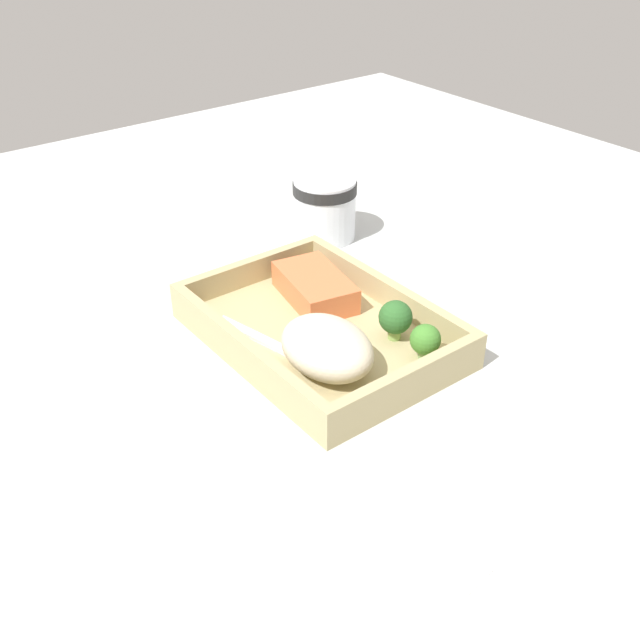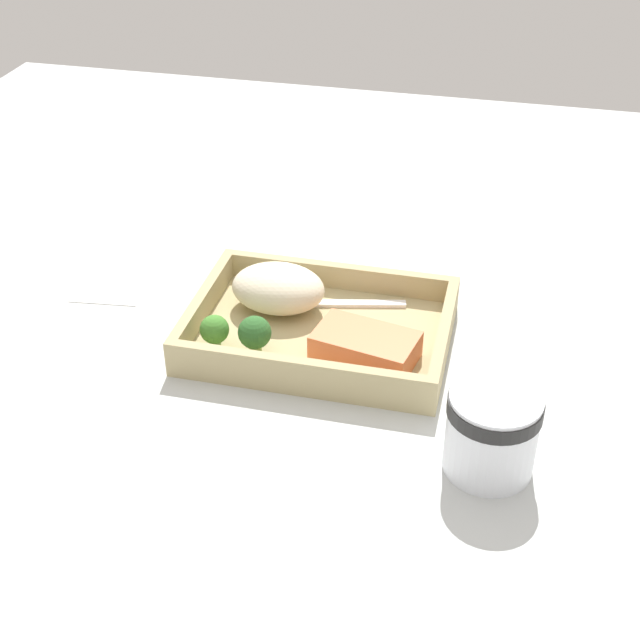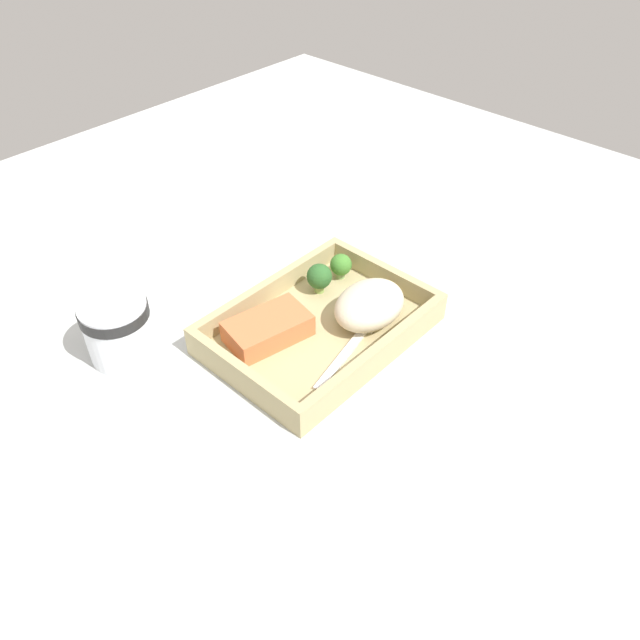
# 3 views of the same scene
# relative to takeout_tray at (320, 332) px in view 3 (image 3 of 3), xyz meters

# --- Properties ---
(ground_plane) EXTENTS (1.60, 1.60, 0.02)m
(ground_plane) POSITION_rel_takeout_tray_xyz_m (0.00, 0.00, -0.02)
(ground_plane) COLOR #B8BDBC
(takeout_tray) EXTENTS (0.28, 0.20, 0.01)m
(takeout_tray) POSITION_rel_takeout_tray_xyz_m (0.00, 0.00, 0.00)
(takeout_tray) COLOR tan
(takeout_tray) RESTS_ON ground_plane
(tray_rim) EXTENTS (0.28, 0.20, 0.03)m
(tray_rim) POSITION_rel_takeout_tray_xyz_m (0.00, 0.00, 0.02)
(tray_rim) COLOR tan
(tray_rim) RESTS_ON takeout_tray
(salmon_fillet) EXTENTS (0.12, 0.08, 0.03)m
(salmon_fillet) POSITION_rel_takeout_tray_xyz_m (-0.06, 0.04, 0.02)
(salmon_fillet) COLOR #E26F41
(salmon_fillet) RESTS_ON takeout_tray
(mashed_potatoes) EXTENTS (0.11, 0.08, 0.05)m
(mashed_potatoes) POSITION_rel_takeout_tray_xyz_m (0.06, -0.04, 0.03)
(mashed_potatoes) COLOR beige
(mashed_potatoes) RESTS_ON takeout_tray
(broccoli_floret_1) EXTENTS (0.04, 0.04, 0.04)m
(broccoli_floret_1) POSITION_rel_takeout_tray_xyz_m (0.06, 0.05, 0.03)
(broccoli_floret_1) COLOR #81A552
(broccoli_floret_1) RESTS_ON takeout_tray
(broccoli_floret_2) EXTENTS (0.03, 0.03, 0.04)m
(broccoli_floret_2) POSITION_rel_takeout_tray_xyz_m (0.10, 0.05, 0.03)
(broccoli_floret_2) COLOR #7DA263
(broccoli_floret_2) RESTS_ON takeout_tray
(fork) EXTENTS (0.16, 0.05, 0.00)m
(fork) POSITION_rel_takeout_tray_xyz_m (0.00, -0.05, 0.01)
(fork) COLOR white
(fork) RESTS_ON takeout_tray
(paper_cup) EXTENTS (0.09, 0.09, 0.08)m
(paper_cup) POSITION_rel_takeout_tray_xyz_m (-0.20, 0.16, 0.04)
(paper_cup) COLOR white
(paper_cup) RESTS_ON ground_plane
(receipt_slip) EXTENTS (0.10, 0.16, 0.00)m
(receipt_slip) POSITION_rel_takeout_tray_xyz_m (0.28, -0.08, -0.00)
(receipt_slip) COLOR white
(receipt_slip) RESTS_ON ground_plane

